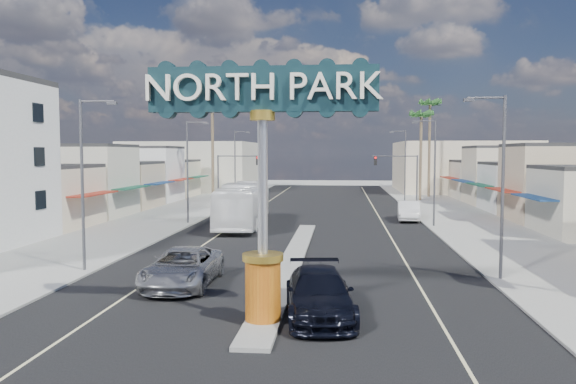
% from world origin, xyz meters
% --- Properties ---
extents(ground, '(160.00, 160.00, 0.00)m').
position_xyz_m(ground, '(0.00, 30.00, 0.00)').
color(ground, gray).
rests_on(ground, ground).
extents(road, '(20.00, 120.00, 0.01)m').
position_xyz_m(road, '(0.00, 30.00, 0.01)').
color(road, black).
rests_on(road, ground).
extents(median_island, '(1.30, 30.00, 0.16)m').
position_xyz_m(median_island, '(0.00, 14.00, 0.08)').
color(median_island, gray).
rests_on(median_island, ground).
extents(sidewalk_left, '(8.00, 120.00, 0.12)m').
position_xyz_m(sidewalk_left, '(-14.00, 30.00, 0.06)').
color(sidewalk_left, gray).
rests_on(sidewalk_left, ground).
extents(sidewalk_right, '(8.00, 120.00, 0.12)m').
position_xyz_m(sidewalk_right, '(14.00, 30.00, 0.06)').
color(sidewalk_right, gray).
rests_on(sidewalk_right, ground).
extents(storefront_row_left, '(12.00, 42.00, 6.00)m').
position_xyz_m(storefront_row_left, '(-24.00, 43.00, 3.00)').
color(storefront_row_left, beige).
rests_on(storefront_row_left, ground).
extents(storefront_row_right, '(12.00, 42.00, 6.00)m').
position_xyz_m(storefront_row_right, '(24.00, 43.00, 3.00)').
color(storefront_row_right, '#B7B29E').
rests_on(storefront_row_right, ground).
extents(backdrop_far_left, '(20.00, 20.00, 8.00)m').
position_xyz_m(backdrop_far_left, '(-22.00, 75.00, 4.00)').
color(backdrop_far_left, '#B7B29E').
rests_on(backdrop_far_left, ground).
extents(backdrop_far_right, '(20.00, 20.00, 8.00)m').
position_xyz_m(backdrop_far_right, '(22.00, 75.00, 4.00)').
color(backdrop_far_right, beige).
rests_on(backdrop_far_right, ground).
extents(gateway_sign, '(8.20, 1.50, 9.15)m').
position_xyz_m(gateway_sign, '(0.00, 1.98, 5.93)').
color(gateway_sign, '#B23D0D').
rests_on(gateway_sign, median_island).
extents(traffic_signal_left, '(5.09, 0.45, 6.00)m').
position_xyz_m(traffic_signal_left, '(-9.18, 43.99, 4.27)').
color(traffic_signal_left, '#47474C').
rests_on(traffic_signal_left, ground).
extents(traffic_signal_right, '(5.09, 0.45, 6.00)m').
position_xyz_m(traffic_signal_right, '(9.18, 43.99, 4.27)').
color(traffic_signal_right, '#47474C').
rests_on(traffic_signal_right, ground).
extents(streetlight_l_near, '(2.03, 0.22, 9.00)m').
position_xyz_m(streetlight_l_near, '(-10.43, 10.00, 5.07)').
color(streetlight_l_near, '#47474C').
rests_on(streetlight_l_near, ground).
extents(streetlight_l_mid, '(2.03, 0.22, 9.00)m').
position_xyz_m(streetlight_l_mid, '(-10.43, 30.00, 5.07)').
color(streetlight_l_mid, '#47474C').
rests_on(streetlight_l_mid, ground).
extents(streetlight_l_far, '(2.03, 0.22, 9.00)m').
position_xyz_m(streetlight_l_far, '(-10.43, 52.00, 5.07)').
color(streetlight_l_far, '#47474C').
rests_on(streetlight_l_far, ground).
extents(streetlight_r_near, '(2.03, 0.22, 9.00)m').
position_xyz_m(streetlight_r_near, '(10.43, 10.00, 5.07)').
color(streetlight_r_near, '#47474C').
rests_on(streetlight_r_near, ground).
extents(streetlight_r_mid, '(2.03, 0.22, 9.00)m').
position_xyz_m(streetlight_r_mid, '(10.43, 30.00, 5.07)').
color(streetlight_r_mid, '#47474C').
rests_on(streetlight_r_mid, ground).
extents(streetlight_r_far, '(2.03, 0.22, 9.00)m').
position_xyz_m(streetlight_r_far, '(10.43, 52.00, 5.07)').
color(streetlight_r_far, '#47474C').
rests_on(streetlight_r_far, ground).
extents(palm_left_far, '(2.60, 2.60, 13.10)m').
position_xyz_m(palm_left_far, '(-13.00, 50.00, 11.50)').
color(palm_left_far, brown).
rests_on(palm_left_far, ground).
extents(palm_right_mid, '(2.60, 2.60, 12.10)m').
position_xyz_m(palm_right_mid, '(13.00, 56.00, 10.60)').
color(palm_right_mid, brown).
rests_on(palm_right_mid, ground).
extents(palm_right_far, '(2.60, 2.60, 14.10)m').
position_xyz_m(palm_right_far, '(15.00, 62.00, 12.39)').
color(palm_right_far, brown).
rests_on(palm_right_far, ground).
extents(suv_left, '(2.98, 6.36, 1.76)m').
position_xyz_m(suv_left, '(-4.58, 7.47, 0.88)').
color(suv_left, '#A7A8AC').
rests_on(suv_left, ground).
extents(suv_right, '(3.16, 6.35, 1.77)m').
position_xyz_m(suv_right, '(2.00, 3.14, 0.89)').
color(suv_right, black).
rests_on(suv_right, ground).
extents(car_parked_left, '(2.12, 5.02, 1.70)m').
position_xyz_m(car_parked_left, '(-6.71, 33.64, 0.85)').
color(car_parked_left, slate).
rests_on(car_parked_left, ground).
extents(car_parked_right, '(2.29, 5.56, 1.79)m').
position_xyz_m(car_parked_right, '(9.00, 34.45, 0.90)').
color(car_parked_right, silver).
rests_on(car_parked_right, ground).
extents(city_bus, '(3.66, 13.46, 3.72)m').
position_xyz_m(city_bus, '(-5.47, 28.87, 1.86)').
color(city_bus, white).
rests_on(city_bus, ground).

